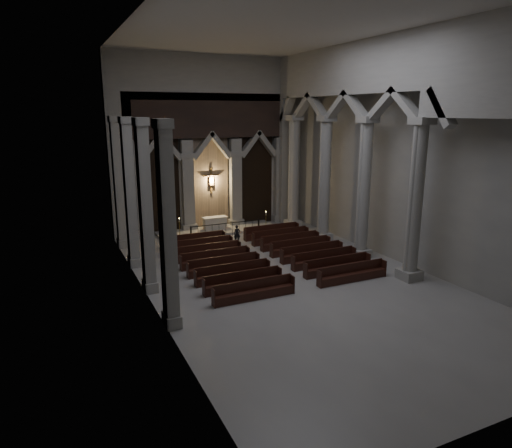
# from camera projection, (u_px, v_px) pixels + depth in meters

# --- Properties ---
(room) EXTENTS (24.00, 24.10, 12.00)m
(room) POSITION_uv_depth(u_px,v_px,m) (293.00, 126.00, 21.28)
(room) COLOR #9F9C97
(room) RESTS_ON ground
(sanctuary_wall) EXTENTS (14.00, 0.77, 12.00)m
(sanctuary_wall) POSITION_uv_depth(u_px,v_px,m) (211.00, 136.00, 31.68)
(sanctuary_wall) COLOR #A2A097
(sanctuary_wall) RESTS_ON ground
(right_arcade) EXTENTS (1.00, 24.00, 12.00)m
(right_arcade) POSITION_uv_depth(u_px,v_px,m) (370.00, 120.00, 24.64)
(right_arcade) COLOR #A2A097
(right_arcade) RESTS_ON ground
(left_pilasters) EXTENTS (0.60, 13.00, 8.03)m
(left_pilasters) POSITION_uv_depth(u_px,v_px,m) (137.00, 202.00, 22.49)
(left_pilasters) COLOR #A2A097
(left_pilasters) RESTS_ON ground
(sanctuary_step) EXTENTS (8.50, 2.60, 0.15)m
(sanctuary_step) POSITION_uv_depth(u_px,v_px,m) (218.00, 230.00, 32.42)
(sanctuary_step) COLOR #A2A097
(sanctuary_step) RESTS_ON ground
(altar) EXTENTS (1.74, 0.69, 0.89)m
(altar) POSITION_uv_depth(u_px,v_px,m) (215.00, 223.00, 32.32)
(altar) COLOR beige
(altar) RESTS_ON sanctuary_step
(altar_rail) EXTENTS (4.99, 0.09, 0.98)m
(altar_rail) POSITION_uv_depth(u_px,v_px,m) (226.00, 227.00, 30.84)
(altar_rail) COLOR black
(altar_rail) RESTS_ON ground
(candle_stand_left) EXTENTS (0.26, 0.26, 1.54)m
(candle_stand_left) POSITION_uv_depth(u_px,v_px,m) (180.00, 234.00, 29.98)
(candle_stand_left) COLOR #A28931
(candle_stand_left) RESTS_ON ground
(candle_stand_right) EXTENTS (0.25, 0.25, 1.48)m
(candle_stand_right) POSITION_uv_depth(u_px,v_px,m) (266.00, 226.00, 32.14)
(candle_stand_right) COLOR #A28931
(candle_stand_right) RESTS_ON ground
(pews) EXTENTS (9.36, 9.36, 0.88)m
(pews) POSITION_uv_depth(u_px,v_px,m) (265.00, 257.00, 25.64)
(pews) COLOR black
(pews) RESTS_ON ground
(worshipper) EXTENTS (0.48, 0.37, 1.15)m
(worshipper) POSITION_uv_depth(u_px,v_px,m) (237.00, 234.00, 29.46)
(worshipper) COLOR black
(worshipper) RESTS_ON ground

